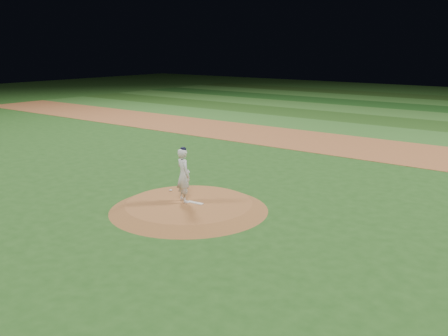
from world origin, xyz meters
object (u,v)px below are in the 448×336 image
object	(u,v)px
pitchers_mound	(189,206)
pitcher_on_mound	(184,175)
pitching_rubber	(195,203)
rosin_bag	(171,190)

from	to	relation	value
pitchers_mound	pitcher_on_mound	xyz separation A→B (m)	(-0.24, 0.01, 1.08)
pitching_rubber	rosin_bag	world-z (taller)	rosin_bag
rosin_bag	pitcher_on_mound	xyz separation A→B (m)	(1.25, -0.64, 0.92)
pitchers_mound	pitching_rubber	size ratio (longest dim) A/B	9.14
pitching_rubber	rosin_bag	bearing A→B (deg)	155.70
rosin_bag	pitcher_on_mound	bearing A→B (deg)	-27.25
rosin_bag	pitcher_on_mound	size ratio (longest dim) A/B	0.06
pitchers_mound	pitching_rubber	distance (m)	0.27
pitching_rubber	pitcher_on_mound	size ratio (longest dim) A/B	0.31
pitcher_on_mound	pitching_rubber	bearing A→B (deg)	11.05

